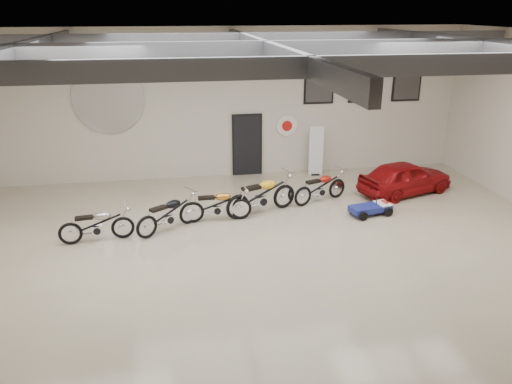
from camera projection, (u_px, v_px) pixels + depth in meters
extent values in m
cube|color=#B5A98A|center=(264.00, 251.00, 12.09)|extent=(16.00, 12.00, 0.01)
cube|color=gray|center=(266.00, 36.00, 10.35)|extent=(16.00, 12.00, 0.01)
cube|color=beige|center=(232.00, 104.00, 16.76)|extent=(16.00, 0.02, 5.00)
cube|color=black|center=(247.00, 146.00, 17.30)|extent=(0.92, 0.08, 2.10)
imported|color=maroon|center=(405.00, 177.00, 15.69)|extent=(2.13, 3.34, 1.06)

